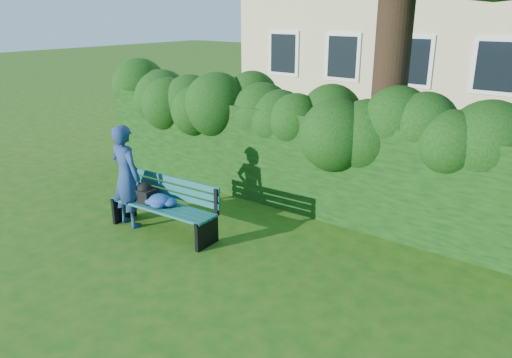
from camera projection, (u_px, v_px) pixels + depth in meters
The scene contains 4 objects.
ground at pixel (232, 246), 7.77m from camera, with size 80.00×80.00×0.00m, color #1C5410.
hedge at pixel (309, 159), 9.12m from camera, with size 10.00×1.00×1.80m.
park_bench at pixel (160, 202), 8.18m from camera, with size 1.99×0.68×0.89m.
man_reading at pixel (126, 176), 8.29m from camera, with size 0.64×0.42×1.74m, color navy.
Camera 1 is at (4.59, -5.32, 3.49)m, focal length 35.00 mm.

